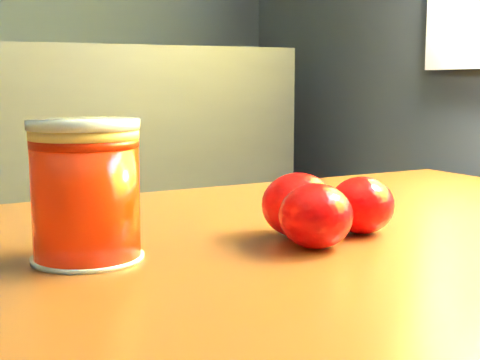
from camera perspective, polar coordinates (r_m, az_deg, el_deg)
name	(u,v)px	position (r m, az deg, el deg)	size (l,w,h in m)	color
table	(301,341)	(0.60, 5.23, -13.54)	(0.96, 0.72, 0.68)	brown
juice_glass	(86,191)	(0.52, -13.02, -0.94)	(0.08, 0.08, 0.11)	red
orange_front	(362,205)	(0.61, 10.34, -2.13)	(0.06, 0.06, 0.05)	#F70B04
orange_back	(298,205)	(0.59, 4.99, -2.14)	(0.06, 0.06, 0.06)	#F70B04
orange_extra	(316,216)	(0.55, 6.48, -3.06)	(0.06, 0.06, 0.05)	#F70B04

